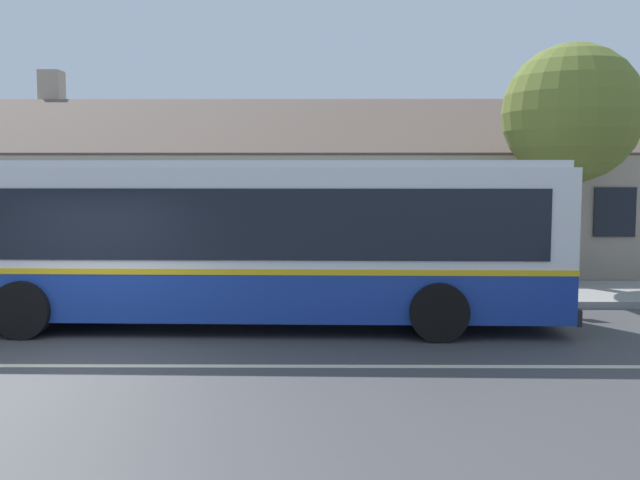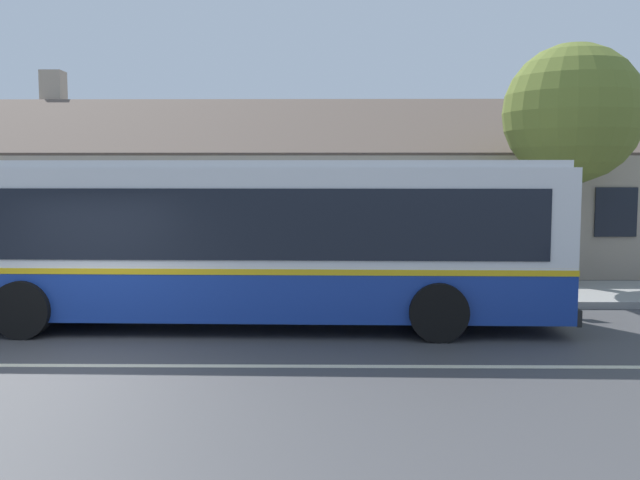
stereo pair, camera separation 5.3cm
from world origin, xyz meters
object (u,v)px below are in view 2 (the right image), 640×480
at_px(street_tree_primary, 573,120).
at_px(bus_stop_sign, 510,229).
at_px(bench_down_street, 134,275).
at_px(transit_bus, 228,237).

bearing_deg(street_tree_primary, bus_stop_sign, -134.30).
bearing_deg(bus_stop_sign, street_tree_primary, 45.70).
xyz_separation_m(street_tree_primary, bus_stop_sign, (-1.94, -1.99, -2.45)).
bearing_deg(bus_stop_sign, bench_down_street, 176.94).
height_order(transit_bus, street_tree_primary, street_tree_primary).
bearing_deg(bus_stop_sign, transit_bus, -159.94).
distance_m(transit_bus, bench_down_street, 3.68).
bearing_deg(bench_down_street, bus_stop_sign, -3.06).
xyz_separation_m(transit_bus, bus_stop_sign, (5.73, 2.09, 0.00)).
xyz_separation_m(transit_bus, street_tree_primary, (7.67, 4.08, 2.45)).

